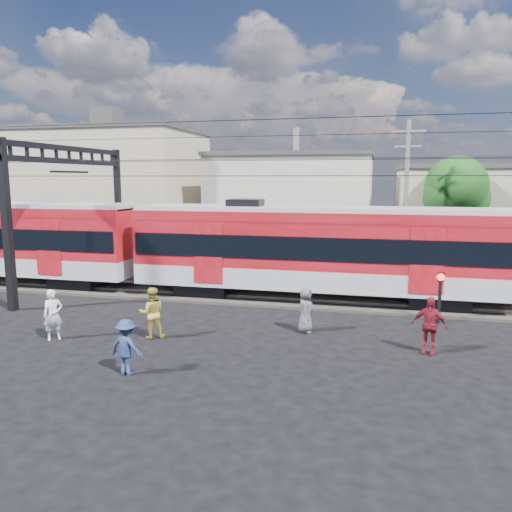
# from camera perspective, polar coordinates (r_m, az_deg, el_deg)

# --- Properties ---
(ground) EXTENTS (120.00, 120.00, 0.00)m
(ground) POSITION_cam_1_polar(r_m,az_deg,el_deg) (15.30, -4.31, -11.80)
(ground) COLOR black
(ground) RESTS_ON ground
(track_bed) EXTENTS (70.00, 3.40, 0.12)m
(track_bed) POSITION_cam_1_polar(r_m,az_deg,el_deg) (22.70, 1.88, -4.72)
(track_bed) COLOR #2D2823
(track_bed) RESTS_ON ground
(rail_near) EXTENTS (70.00, 0.12, 0.12)m
(rail_near) POSITION_cam_1_polar(r_m,az_deg,el_deg) (21.96, 1.48, -4.87)
(rail_near) COLOR #59544C
(rail_near) RESTS_ON track_bed
(rail_far) EXTENTS (70.00, 0.12, 0.12)m
(rail_far) POSITION_cam_1_polar(r_m,az_deg,el_deg) (23.39, 2.25, -4.02)
(rail_far) COLOR #59544C
(rail_far) RESTS_ON track_bed
(commuter_train) EXTENTS (50.30, 3.08, 4.17)m
(commuter_train) POSITION_cam_1_polar(r_m,az_deg,el_deg) (21.94, 7.44, 0.96)
(commuter_train) COLOR black
(commuter_train) RESTS_ON ground
(catenary) EXTENTS (70.00, 9.30, 7.52)m
(catenary) POSITION_cam_1_polar(r_m,az_deg,el_deg) (25.27, -17.85, 7.87)
(catenary) COLOR black
(catenary) RESTS_ON ground
(building_west) EXTENTS (14.28, 10.20, 9.30)m
(building_west) POSITION_cam_1_polar(r_m,az_deg,el_deg) (43.30, -16.31, 7.55)
(building_west) COLOR #BBAA8F
(building_west) RESTS_ON ground
(building_midwest) EXTENTS (12.24, 12.24, 7.30)m
(building_midwest) POSITION_cam_1_polar(r_m,az_deg,el_deg) (41.16, 4.53, 6.43)
(building_midwest) COLOR beige
(building_midwest) RESTS_ON ground
(utility_pole_mid) EXTENTS (1.80, 0.24, 8.50)m
(utility_pole_mid) POSITION_cam_1_polar(r_m,az_deg,el_deg) (28.68, 16.76, 6.78)
(utility_pole_mid) COLOR slate
(utility_pole_mid) RESTS_ON ground
(tree_near) EXTENTS (3.82, 3.64, 6.72)m
(tree_near) POSITION_cam_1_polar(r_m,az_deg,el_deg) (32.08, 22.20, 6.91)
(tree_near) COLOR #382619
(tree_near) RESTS_ON ground
(pedestrian_a) EXTENTS (0.74, 0.72, 1.72)m
(pedestrian_a) POSITION_cam_1_polar(r_m,az_deg,el_deg) (18.20, -22.17, -6.24)
(pedestrian_a) COLOR silver
(pedestrian_a) RESTS_ON ground
(pedestrian_b) EXTENTS (1.06, 0.97, 1.76)m
(pedestrian_b) POSITION_cam_1_polar(r_m,az_deg,el_deg) (17.40, -11.81, -6.36)
(pedestrian_b) COLOR gold
(pedestrian_b) RESTS_ON ground
(pedestrian_c) EXTENTS (1.10, 0.76, 1.57)m
(pedestrian_c) POSITION_cam_1_polar(r_m,az_deg,el_deg) (14.43, -14.57, -10.04)
(pedestrian_c) COLOR navy
(pedestrian_c) RESTS_ON ground
(pedestrian_d) EXTENTS (1.14, 0.72, 1.81)m
(pedestrian_d) POSITION_cam_1_polar(r_m,az_deg,el_deg) (16.44, 19.18, -7.49)
(pedestrian_d) COLOR maroon
(pedestrian_d) RESTS_ON ground
(pedestrian_e) EXTENTS (0.57, 0.82, 1.61)m
(pedestrian_e) POSITION_cam_1_polar(r_m,az_deg,el_deg) (17.76, 5.69, -6.15)
(pedestrian_e) COLOR #505156
(pedestrian_e) RESTS_ON ground
(crossing_signal) EXTENTS (0.28, 0.28, 1.94)m
(crossing_signal) POSITION_cam_1_polar(r_m,az_deg,el_deg) (19.85, 20.30, -3.46)
(crossing_signal) COLOR black
(crossing_signal) RESTS_ON ground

